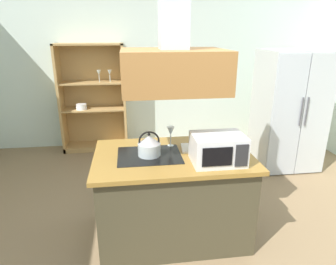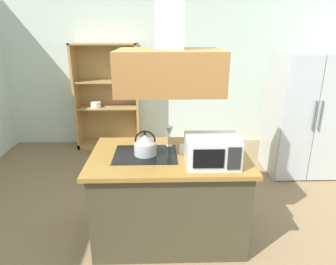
{
  "view_description": "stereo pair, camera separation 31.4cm",
  "coord_description": "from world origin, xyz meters",
  "views": [
    {
      "loc": [
        -0.54,
        -2.38,
        2.03
      ],
      "look_at": [
        -0.15,
        0.56,
        1.0
      ],
      "focal_mm": 31.64,
      "sensor_mm": 36.0,
      "label": 1
    },
    {
      "loc": [
        -0.23,
        -2.41,
        2.03
      ],
      "look_at": [
        -0.15,
        0.56,
        1.0
      ],
      "focal_mm": 31.64,
      "sensor_mm": 36.0,
      "label": 2
    }
  ],
  "objects": [
    {
      "name": "kitchen_island",
      "position": [
        -0.15,
        0.21,
        0.45
      ],
      "size": [
        1.51,
        0.97,
        0.9
      ],
      "color": "#443E2A",
      "rests_on": "ground"
    },
    {
      "name": "refrigerator",
      "position": [
        1.83,
        1.64,
        0.88
      ],
      "size": [
        0.9,
        0.78,
        1.77
      ],
      "color": "#B9BDB7",
      "rests_on": "ground"
    },
    {
      "name": "ground_plane",
      "position": [
        0.0,
        0.0,
        0.0
      ],
      "size": [
        7.8,
        7.8,
        0.0
      ],
      "primitive_type": "plane",
      "color": "#846A4A"
    },
    {
      "name": "wall_back",
      "position": [
        0.0,
        3.0,
        1.35
      ],
      "size": [
        6.0,
        0.12,
        2.7
      ],
      "primitive_type": "cube",
      "color": "silver",
      "rests_on": "ground"
    },
    {
      "name": "microwave",
      "position": [
        0.22,
        -0.03,
        1.03
      ],
      "size": [
        0.46,
        0.35,
        0.26
      ],
      "color": "silver",
      "rests_on": "kitchen_island"
    },
    {
      "name": "wine_glass_on_counter",
      "position": [
        -0.14,
        0.42,
        1.05
      ],
      "size": [
        0.08,
        0.08,
        0.21
      ],
      "color": "silver",
      "rests_on": "kitchen_island"
    },
    {
      "name": "cutting_board",
      "position": [
        0.13,
        0.3,
        0.91
      ],
      "size": [
        0.36,
        0.28,
        0.02
      ],
      "primitive_type": "cube",
      "rotation": [
        0.0,
        0.0,
        -0.11
      ],
      "color": "white",
      "rests_on": "kitchen_island"
    },
    {
      "name": "kettle",
      "position": [
        -0.37,
        0.21,
        1.0
      ],
      "size": [
        0.22,
        0.22,
        0.24
      ],
      "color": "#ADBABE",
      "rests_on": "kitchen_island"
    },
    {
      "name": "dish_cabinet",
      "position": [
        -1.16,
        2.78,
        0.81
      ],
      "size": [
        1.11,
        0.4,
        1.83
      ],
      "color": "tan",
      "rests_on": "ground"
    },
    {
      "name": "range_hood",
      "position": [
        -0.15,
        0.21,
        1.8
      ],
      "size": [
        0.9,
        0.7,
        1.19
      ],
      "color": "#A06B36"
    }
  ]
}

